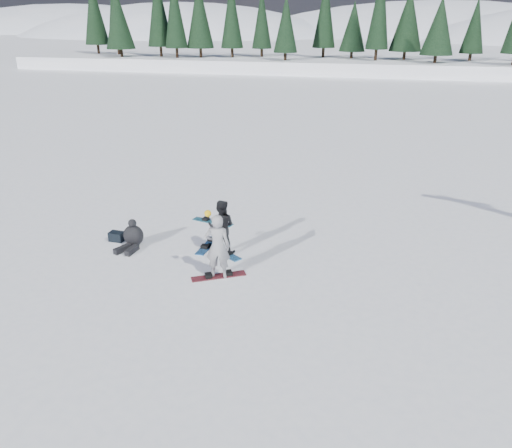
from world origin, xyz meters
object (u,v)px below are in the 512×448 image
at_px(snowboard_loose_a, 208,245).
at_px(snowboard_loose_c, 213,222).
at_px(gear_bag, 117,236).
at_px(snowboarder_woman, 218,246).
at_px(snowboarder_man, 221,227).
at_px(seated_rider, 133,236).

bearing_deg(snowboard_loose_a, snowboard_loose_c, 17.30).
bearing_deg(gear_bag, snowboard_loose_a, 7.30).
relative_size(snowboarder_woman, snowboarder_man, 1.18).
bearing_deg(snowboarder_man, snowboard_loose_a, -40.53).
height_order(gear_bag, snowboard_loose_c, gear_bag).
height_order(snowboarder_woman, gear_bag, snowboarder_woman).
distance_m(snowboard_loose_a, snowboard_loose_c, 1.86).
bearing_deg(snowboarder_man, snowboard_loose_c, -70.44).
xyz_separation_m(seated_rider, snowboard_loose_a, (2.23, 0.63, -0.32)).
bearing_deg(gear_bag, snowboarder_man, -0.51).
xyz_separation_m(gear_bag, snowboard_loose_a, (2.93, 0.37, -0.14)).
xyz_separation_m(snowboarder_man, snowboard_loose_a, (-0.57, 0.41, -0.82)).
relative_size(snowboarder_woman, snowboard_loose_a, 1.32).
distance_m(gear_bag, snowboard_loose_c, 3.30).
distance_m(seated_rider, snowboard_loose_c, 3.03).
height_order(snowboarder_man, seated_rider, snowboarder_man).
height_order(snowboarder_woman, seated_rider, snowboarder_woman).
bearing_deg(seated_rider, snowboarder_woman, -7.03).
bearing_deg(snowboard_loose_c, snowboard_loose_a, -63.28).
bearing_deg(snowboard_loose_a, snowboarder_man, -121.94).
bearing_deg(snowboarder_woman, snowboard_loose_c, -77.73).
bearing_deg(seated_rider, gear_bag, 174.32).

